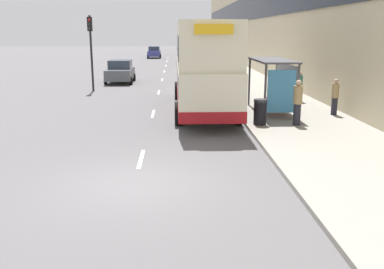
% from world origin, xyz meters
% --- Properties ---
extents(ground_plane, '(220.00, 220.00, 0.00)m').
position_xyz_m(ground_plane, '(0.00, 0.00, 0.00)').
color(ground_plane, '#5B595B').
extents(pavement, '(5.00, 93.00, 0.14)m').
position_xyz_m(pavement, '(6.50, 38.50, 0.07)').
color(pavement, gray).
rests_on(pavement, ground_plane).
extents(terrace_facade, '(3.10, 93.00, 14.15)m').
position_xyz_m(terrace_facade, '(10.49, 38.50, 7.07)').
color(terrace_facade, '#C6B793').
rests_on(terrace_facade, ground_plane).
extents(lane_mark_0, '(0.12, 2.00, 0.01)m').
position_xyz_m(lane_mark_0, '(0.00, 2.26, 0.01)').
color(lane_mark_0, silver).
rests_on(lane_mark_0, ground_plane).
extents(lane_mark_1, '(0.12, 2.00, 0.01)m').
position_xyz_m(lane_mark_1, '(0.00, 9.81, 0.01)').
color(lane_mark_1, silver).
rests_on(lane_mark_1, ground_plane).
extents(lane_mark_2, '(0.12, 2.00, 0.01)m').
position_xyz_m(lane_mark_2, '(0.00, 17.35, 0.01)').
color(lane_mark_2, silver).
rests_on(lane_mark_2, ground_plane).
extents(lane_mark_3, '(0.12, 2.00, 0.01)m').
position_xyz_m(lane_mark_3, '(0.00, 24.90, 0.01)').
color(lane_mark_3, silver).
rests_on(lane_mark_3, ground_plane).
extents(lane_mark_4, '(0.12, 2.00, 0.01)m').
position_xyz_m(lane_mark_4, '(0.00, 32.45, 0.01)').
color(lane_mark_4, silver).
rests_on(lane_mark_4, ground_plane).
extents(lane_mark_5, '(0.12, 2.00, 0.01)m').
position_xyz_m(lane_mark_5, '(0.00, 40.00, 0.01)').
color(lane_mark_5, silver).
rests_on(lane_mark_5, ground_plane).
extents(lane_mark_6, '(0.12, 2.00, 0.01)m').
position_xyz_m(lane_mark_6, '(0.00, 47.54, 0.01)').
color(lane_mark_6, silver).
rests_on(lane_mark_6, ground_plane).
extents(lane_mark_7, '(0.12, 2.00, 0.01)m').
position_xyz_m(lane_mark_7, '(0.00, 55.09, 0.01)').
color(lane_mark_7, silver).
rests_on(lane_mark_7, ground_plane).
extents(bus_shelter, '(1.60, 4.20, 2.48)m').
position_xyz_m(bus_shelter, '(5.77, 9.00, 1.88)').
color(bus_shelter, '#4C4C51').
rests_on(bus_shelter, ground_plane).
extents(double_decker_bus_near, '(2.85, 11.43, 4.30)m').
position_xyz_m(double_decker_bus_near, '(2.47, 10.74, 2.29)').
color(double_decker_bus_near, beige).
rests_on(double_decker_bus_near, ground_plane).
extents(car_0, '(2.02, 4.09, 1.73)m').
position_xyz_m(car_0, '(-2.06, 55.13, 0.86)').
color(car_0, navy).
rests_on(car_0, ground_plane).
extents(car_1, '(1.94, 4.26, 1.82)m').
position_xyz_m(car_1, '(2.65, 64.14, 0.89)').
color(car_1, maroon).
rests_on(car_1, ground_plane).
extents(car_2, '(1.92, 4.53, 1.72)m').
position_xyz_m(car_2, '(2.28, 44.19, 0.85)').
color(car_2, maroon).
rests_on(car_2, ground_plane).
extents(car_3, '(2.09, 4.10, 1.73)m').
position_xyz_m(car_3, '(-3.18, 22.99, 0.86)').
color(car_3, '#4C5156').
rests_on(car_3, ground_plane).
extents(pedestrian_at_shelter, '(0.37, 0.37, 1.85)m').
position_xyz_m(pedestrian_at_shelter, '(6.03, 6.39, 1.08)').
color(pedestrian_at_shelter, '#23232D').
rests_on(pedestrian_at_shelter, ground_plane).
extents(pedestrian_1, '(0.33, 0.33, 1.66)m').
position_xyz_m(pedestrian_1, '(8.37, 8.54, 0.99)').
color(pedestrian_1, '#23232D').
rests_on(pedestrian_1, ground_plane).
extents(pedestrian_2, '(0.32, 0.32, 1.60)m').
position_xyz_m(pedestrian_2, '(6.22, 9.62, 0.96)').
color(pedestrian_2, '#23232D').
rests_on(pedestrian_2, ground_plane).
extents(pedestrian_3, '(0.33, 0.33, 1.65)m').
position_xyz_m(pedestrian_3, '(7.85, 12.43, 0.98)').
color(pedestrian_3, '#23232D').
rests_on(pedestrian_3, ground_plane).
extents(litter_bin, '(0.55, 0.55, 1.05)m').
position_xyz_m(litter_bin, '(4.55, 6.55, 0.67)').
color(litter_bin, black).
rests_on(litter_bin, ground_plane).
extents(traffic_light_far_kerb, '(0.30, 0.32, 4.90)m').
position_xyz_m(traffic_light_far_kerb, '(-4.40, 18.13, 3.29)').
color(traffic_light_far_kerb, black).
rests_on(traffic_light_far_kerb, ground_plane).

